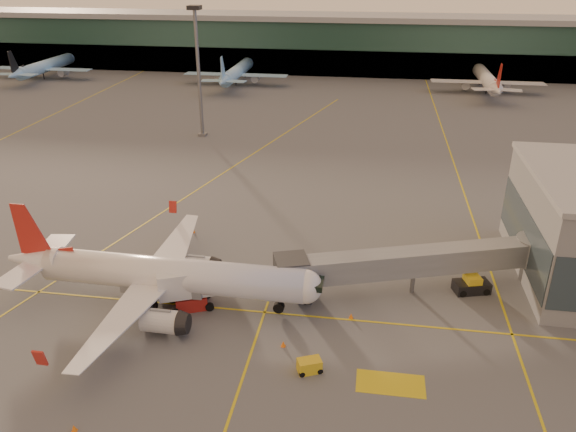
# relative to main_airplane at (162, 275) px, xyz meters

# --- Properties ---
(ground) EXTENTS (600.00, 600.00, 0.00)m
(ground) POSITION_rel_main_airplane_xyz_m (6.00, -5.16, -3.42)
(ground) COLOR #4C4F54
(ground) RESTS_ON ground
(taxi_markings) EXTENTS (100.12, 173.00, 0.01)m
(taxi_markings) POSITION_rel_main_airplane_xyz_m (-1.32, 39.32, -3.42)
(taxi_markings) COLOR gold
(taxi_markings) RESTS_ON ground
(terminal) EXTENTS (400.00, 20.00, 17.60)m
(terminal) POSITION_rel_main_airplane_xyz_m (6.00, 136.63, 5.34)
(terminal) COLOR #19382D
(terminal) RESTS_ON ground
(mast_west_near) EXTENTS (2.40, 2.40, 25.60)m
(mast_west_near) POSITION_rel_main_airplane_xyz_m (-14.00, 60.84, 11.44)
(mast_west_near) COLOR slate
(mast_west_near) RESTS_ON ground
(distant_aircraft_row) EXTENTS (290.00, 34.00, 13.00)m
(distant_aircraft_row) POSITION_rel_main_airplane_xyz_m (-15.00, 112.84, -3.42)
(distant_aircraft_row) COLOR #8EC6EF
(distant_aircraft_row) RESTS_ON ground
(main_airplane) EXTENTS (34.83, 31.30, 10.53)m
(main_airplane) POSITION_rel_main_airplane_xyz_m (0.00, 0.00, 0.00)
(main_airplane) COLOR white
(main_airplane) RESTS_ON ground
(jet_bridge) EXTENTS (30.89, 12.98, 5.41)m
(jet_bridge) POSITION_rel_main_airplane_xyz_m (27.82, 6.75, 0.28)
(jet_bridge) COLOR slate
(jet_bridge) RESTS_ON ground
(catering_truck) EXTENTS (6.44, 4.67, 4.59)m
(catering_truck) POSITION_rel_main_airplane_xyz_m (2.83, -0.46, -0.81)
(catering_truck) COLOR #A01C16
(catering_truck) RESTS_ON ground
(gpu_cart) EXTENTS (2.50, 2.05, 1.26)m
(gpu_cart) POSITION_rel_main_airplane_xyz_m (16.76, -8.66, -2.81)
(gpu_cart) COLOR gold
(gpu_cart) RESTS_ON ground
(pushback_tug) EXTENTS (4.28, 3.05, 1.99)m
(pushback_tug) POSITION_rel_main_airplane_xyz_m (33.04, 7.31, -2.62)
(pushback_tug) COLOR black
(pushback_tug) RESTS_ON ground
(cone_nose) EXTENTS (0.45, 0.45, 0.58)m
(cone_nose) POSITION_rel_main_airplane_xyz_m (20.05, 0.16, -3.14)
(cone_nose) COLOR orange
(cone_nose) RESTS_ON ground
(cone_wing_right) EXTENTS (0.47, 0.47, 0.60)m
(cone_wing_right) POSITION_rel_main_airplane_xyz_m (-0.76, -18.46, -3.14)
(cone_wing_right) COLOR orange
(cone_wing_right) RESTS_ON ground
(cone_wing_left) EXTENTS (0.41, 0.41, 0.53)m
(cone_wing_left) POSITION_rel_main_airplane_xyz_m (-2.09, 16.80, -3.17)
(cone_wing_left) COLOR orange
(cone_wing_left) RESTS_ON ground
(cone_fwd) EXTENTS (0.47, 0.47, 0.59)m
(cone_fwd) POSITION_rel_main_airplane_xyz_m (13.85, -5.48, -3.14)
(cone_fwd) COLOR orange
(cone_fwd) RESTS_ON ground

